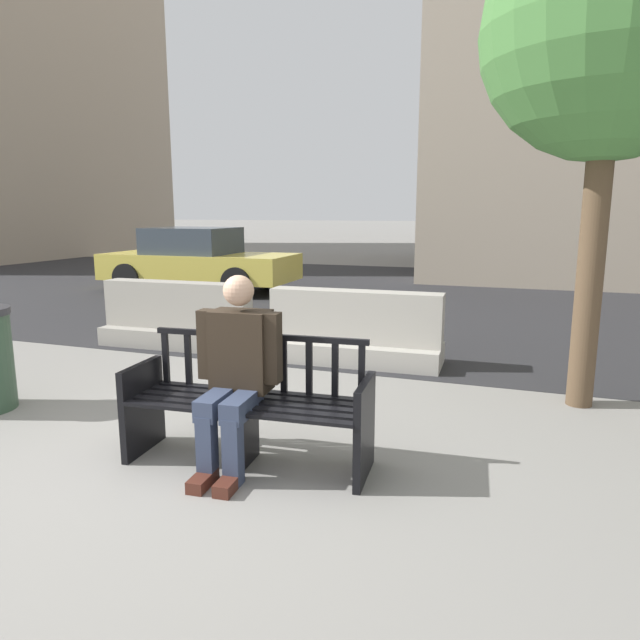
{
  "coord_description": "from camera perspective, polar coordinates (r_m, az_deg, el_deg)",
  "views": [
    {
      "loc": [
        2.23,
        -3.03,
        1.74
      ],
      "look_at": [
        0.52,
        1.82,
        0.75
      ],
      "focal_mm": 32.0,
      "sensor_mm": 36.0,
      "label": 1
    }
  ],
  "objects": [
    {
      "name": "street_asphalt",
      "position": [
        12.07,
        8.65,
        2.47
      ],
      "size": [
        120.0,
        12.0,
        0.01
      ],
      "primitive_type": "cube",
      "color": "#28282B",
      "rests_on": "ground"
    },
    {
      "name": "seated_person",
      "position": [
        3.9,
        -8.41,
        -4.81
      ],
      "size": [
        0.59,
        0.74,
        1.31
      ],
      "color": "#2D2319",
      "rests_on": "ground"
    },
    {
      "name": "jersey_barrier_centre",
      "position": [
        6.62,
        3.52,
        -1.35
      ],
      "size": [
        2.02,
        0.75,
        0.84
      ],
      "color": "#ADA89E",
      "rests_on": "ground"
    },
    {
      "name": "street_bench",
      "position": [
        4.02,
        -7.15,
        -8.71
      ],
      "size": [
        1.72,
        0.65,
        0.88
      ],
      "color": "black",
      "rests_on": "ground"
    },
    {
      "name": "jersey_barrier_left",
      "position": [
        7.64,
        -14.01,
        0.0
      ],
      "size": [
        2.02,
        0.74,
        0.84
      ],
      "color": "#9E998E",
      "rests_on": "ground"
    },
    {
      "name": "ground_plane",
      "position": [
        4.15,
        -15.76,
        -14.32
      ],
      "size": [
        200.0,
        200.0,
        0.0
      ],
      "primitive_type": "plane",
      "color": "gray"
    },
    {
      "name": "car_taxi_near",
      "position": [
        12.85,
        -12.1,
        5.85
      ],
      "size": [
        4.22,
        1.92,
        1.38
      ],
      "color": "#DBC64C",
      "rests_on": "ground"
    },
    {
      "name": "street_tree",
      "position": [
        5.67,
        27.15,
        24.24
      ],
      "size": [
        2.1,
        2.1,
        4.23
      ],
      "color": "brown",
      "rests_on": "ground"
    }
  ]
}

